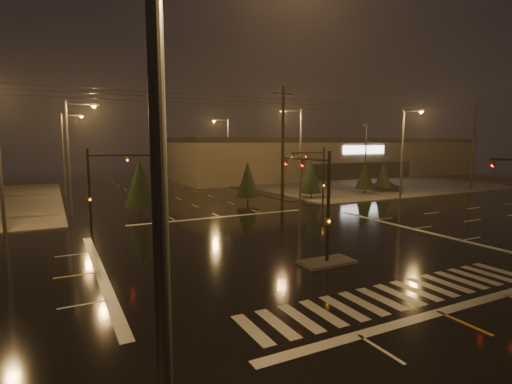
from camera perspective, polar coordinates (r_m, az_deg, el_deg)
ground at (r=25.23m, az=4.54°, el=-7.72°), size 140.00×140.00×0.00m
sidewalk_ne at (r=66.72m, az=12.95°, el=1.43°), size 36.00×36.00×0.12m
median_island at (r=22.04m, az=10.09°, el=-9.80°), size 3.00×1.60×0.15m
crosswalk at (r=18.56m, az=19.74°, el=-13.62°), size 15.00×2.60×0.01m
stop_bar_near at (r=17.37m, az=24.73°, el=-15.33°), size 16.00×0.50×0.01m
stop_bar_far at (r=34.83m, az=-5.03°, el=-3.58°), size 16.00×0.50×0.01m
parking_lot at (r=68.60m, az=17.23°, el=1.43°), size 50.00×24.00×0.08m
retail_building at (r=82.15m, az=8.50°, el=5.21°), size 60.20×28.30×7.20m
signal_mast_median at (r=22.01m, az=8.84°, el=-0.00°), size 0.25×4.59×6.00m
signal_mast_ne at (r=38.20m, az=8.74°, el=3.04°), size 4.84×1.86×6.00m
signal_mast_nw at (r=31.15m, az=-20.89°, el=1.75°), size 4.84×1.86×6.00m
streetlight_0 at (r=6.00m, az=-10.71°, el=0.87°), size 2.77×0.32×10.00m
streetlight_1 at (r=38.76m, az=-24.82°, el=5.50°), size 2.77×0.32×10.00m
streetlight_2 at (r=54.75m, az=-25.57°, el=5.74°), size 2.77×0.32×10.00m
streetlight_3 at (r=43.90m, az=6.07°, el=6.23°), size 2.77×0.32×10.00m
streetlight_4 at (r=61.61m, az=-4.24°, el=6.49°), size 2.77×0.32×10.00m
streetlight_6 at (r=47.27m, az=20.46°, el=5.88°), size 0.32×2.77×10.00m
utility_pole_1 at (r=40.51m, az=3.84°, el=6.64°), size 2.20×0.32×12.00m
utility_pole_2 at (r=61.59m, az=28.66°, el=5.95°), size 2.20×0.32×12.00m
conifer_0 at (r=46.04m, az=7.90°, el=2.17°), size 2.36×2.36×4.39m
conifer_1 at (r=51.47m, az=15.30°, el=2.43°), size 2.27×2.27×4.25m
conifer_2 at (r=53.94m, az=17.74°, el=2.41°), size 2.12×2.12×4.01m
conifer_3 at (r=37.16m, az=-16.26°, el=1.28°), size 2.77×2.77×5.02m
conifer_4 at (r=42.21m, az=-1.19°, el=1.84°), size 2.40×2.40×4.46m
car_parked at (r=55.86m, az=18.20°, el=0.82°), size 2.89×4.27×1.35m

